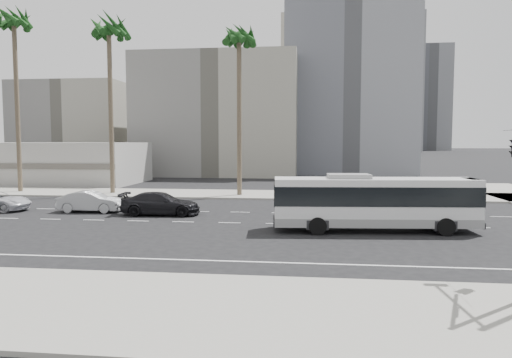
# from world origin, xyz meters

# --- Properties ---
(ground) EXTENTS (700.00, 700.00, 0.00)m
(ground) POSITION_xyz_m (0.00, 0.00, 0.00)
(ground) COLOR black
(ground) RESTS_ON ground
(sidewalk_north) EXTENTS (120.00, 7.00, 0.15)m
(sidewalk_north) POSITION_xyz_m (0.00, 15.50, 0.07)
(sidewalk_north) COLOR gray
(sidewalk_north) RESTS_ON ground
(sidewalk_south) EXTENTS (120.00, 7.00, 0.15)m
(sidewalk_south) POSITION_xyz_m (0.00, -15.50, 0.07)
(sidewalk_south) COLOR gray
(sidewalk_south) RESTS_ON ground
(commercial_low) EXTENTS (22.00, 12.16, 5.00)m
(commercial_low) POSITION_xyz_m (-30.00, 25.99, 2.50)
(commercial_low) COLOR #A8A59F
(commercial_low) RESTS_ON ground
(midrise_beige_west) EXTENTS (24.00, 18.00, 18.00)m
(midrise_beige_west) POSITION_xyz_m (-12.00, 45.00, 9.00)
(midrise_beige_west) COLOR gray
(midrise_beige_west) RESTS_ON ground
(midrise_gray_center) EXTENTS (20.00, 20.00, 26.00)m
(midrise_gray_center) POSITION_xyz_m (8.00, 52.00, 13.00)
(midrise_gray_center) COLOR slate
(midrise_gray_center) RESTS_ON ground
(midrise_beige_far) EXTENTS (18.00, 16.00, 15.00)m
(midrise_beige_far) POSITION_xyz_m (-38.00, 50.00, 7.50)
(midrise_beige_far) COLOR gray
(midrise_beige_far) RESTS_ON ground
(civic_tower) EXTENTS (42.00, 42.00, 129.00)m
(civic_tower) POSITION_xyz_m (-2.00, 250.00, 38.83)
(civic_tower) COLOR beige
(civic_tower) RESTS_ON ground
(highrise_right) EXTENTS (26.00, 26.00, 70.00)m
(highrise_right) POSITION_xyz_m (45.00, 230.00, 35.00)
(highrise_right) COLOR #525459
(highrise_right) RESTS_ON ground
(highrise_far) EXTENTS (22.00, 22.00, 60.00)m
(highrise_far) POSITION_xyz_m (70.00, 260.00, 30.00)
(highrise_far) COLOR #525459
(highrise_far) RESTS_ON ground
(city_bus) EXTENTS (11.60, 3.46, 3.28)m
(city_bus) POSITION_xyz_m (5.70, -1.74, 1.72)
(city_bus) COLOR silver
(city_bus) RESTS_ON ground
(car_a) EXTENTS (2.62, 5.63, 1.59)m
(car_a) POSITION_xyz_m (-8.35, 2.69, 0.80)
(car_a) COLOR black
(car_a) RESTS_ON ground
(car_b) EXTENTS (1.77, 4.67, 1.52)m
(car_b) POSITION_xyz_m (-13.85, 3.44, 0.76)
(car_b) COLOR #9EA0A2
(car_b) RESTS_ON ground
(palm_near) EXTENTS (4.69, 4.69, 15.80)m
(palm_near) POSITION_xyz_m (-4.55, 14.47, 14.31)
(palm_near) COLOR brown
(palm_near) RESTS_ON ground
(palm_mid) EXTENTS (5.52, 5.52, 17.05)m
(palm_mid) POSITION_xyz_m (-17.11, 14.82, 15.34)
(palm_mid) COLOR brown
(palm_mid) RESTS_ON ground
(palm_far) EXTENTS (5.30, 5.30, 18.21)m
(palm_far) POSITION_xyz_m (-26.92, 15.10, 16.54)
(palm_far) COLOR brown
(palm_far) RESTS_ON ground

